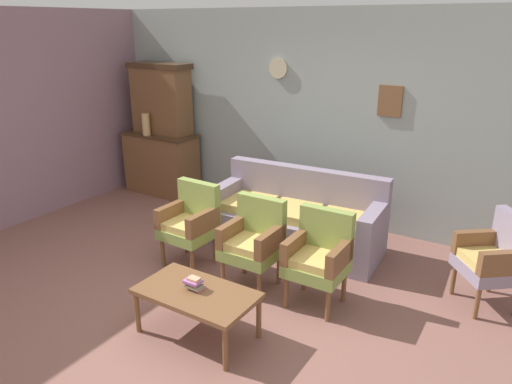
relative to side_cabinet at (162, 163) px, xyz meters
The scene contains 12 objects.
ground_plane 3.36m from the side_cabinet, 42.49° to the right, with size 7.68×7.68×0.00m, color #84564C.
wall_back_with_decor 2.64m from the side_cabinet, ahead, with size 6.40×0.09×2.70m.
side_cabinet is the anchor object (origin of this frame).
cabinet_upper_hutch 0.99m from the side_cabinet, 90.00° to the left, with size 0.99×0.38×1.03m.
vase_on_cabinet 0.66m from the side_cabinet, 116.13° to the right, with size 0.12×0.12×0.32m, color tan.
floral_couch 2.74m from the side_cabinet, 13.12° to the right, with size 2.05×0.94×0.90m.
armchair_by_doorway 2.47m from the side_cabinet, 40.09° to the right, with size 0.53×0.50×0.90m.
armchair_near_cabinet 3.17m from the side_cabinet, 30.87° to the right, with size 0.52×0.49×0.90m.
armchair_row_middle 3.75m from the side_cabinet, 24.89° to the right, with size 0.53×0.50×0.90m.
wingback_chair_by_fireplace 4.84m from the side_cabinet, ahead, with size 0.71×0.71×0.90m.
coffee_table 3.78m from the side_cabinet, 43.03° to the right, with size 1.00×0.56×0.42m.
book_stack_on_table 3.74m from the side_cabinet, 43.21° to the right, with size 0.15×0.12×0.11m.
Camera 1 is at (2.57, -2.99, 2.52)m, focal length 33.66 mm.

